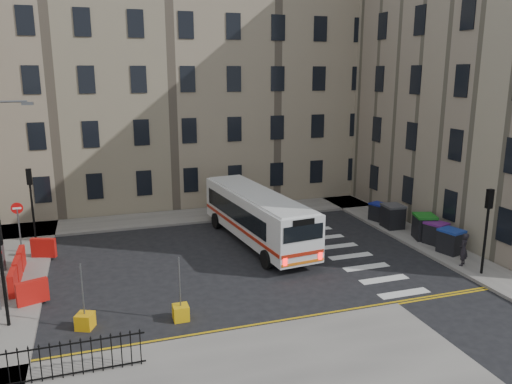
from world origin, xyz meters
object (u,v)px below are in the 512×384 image
wheelie_bin_a (451,241)px  bollard_chevron (181,313)px  bollard_yellow (85,321)px  wheelie_bin_e (378,212)px  pedestrian (463,249)px  wheelie_bin_c (424,227)px  bus (257,215)px  wheelie_bin_b (436,233)px  wheelie_bin_d (393,216)px

wheelie_bin_a → bollard_chevron: size_ratio=2.29×
wheelie_bin_a → bollard_yellow: (-18.30, -2.15, -0.49)m
wheelie_bin_e → pedestrian: 8.06m
wheelie_bin_c → bus: bearing=-179.0°
wheelie_bin_a → bollard_chevron: 14.98m
wheelie_bin_a → wheelie_bin_b: size_ratio=0.99×
wheelie_bin_b → wheelie_bin_e: bearing=75.8°
pedestrian → bus: bearing=-74.8°
bollard_yellow → wheelie_bin_d: bearing=21.2°
wheelie_bin_b → pedestrian: 3.18m
wheelie_bin_d → wheelie_bin_e: size_ratio=1.13×
wheelie_bin_b → wheelie_bin_e: wheelie_bin_b is taller
wheelie_bin_a → pedestrian: bearing=-125.1°
wheelie_bin_e → bollard_chevron: 16.94m
wheelie_bin_d → bollard_chevron: size_ratio=2.39×
wheelie_bin_c → bollard_chevron: wheelie_bin_c is taller
bollard_chevron → pedestrian: bearing=3.8°
wheelie_bin_e → bollard_chevron: wheelie_bin_e is taller
wheelie_bin_e → bollard_yellow: 19.83m
wheelie_bin_e → pedestrian: pedestrian is taller
wheelie_bin_e → wheelie_bin_a: bearing=-106.4°
bollard_yellow → pedestrian: bearing=1.6°
bus → wheelie_bin_b: size_ratio=7.72×
bollard_yellow → bollard_chevron: size_ratio=1.00×
wheelie_bin_b → bollard_yellow: wheelie_bin_b is taller
wheelie_bin_d → bollard_chevron: (-14.34, -7.39, -0.57)m
wheelie_bin_d → bus: bearing=-178.6°
wheelie_bin_d → pedestrian: size_ratio=0.87×
wheelie_bin_a → bollard_yellow: wheelie_bin_a is taller
pedestrian → bollard_chevron: 14.19m
bus → wheelie_bin_c: 9.60m
bus → wheelie_bin_d: (8.65, -0.34, -0.78)m
wheelie_bin_c → bollard_yellow: bearing=-148.5°
bus → pedestrian: bearing=-44.9°
bollard_chevron → wheelie_bin_c: bearing=18.5°
wheelie_bin_b → bollard_yellow: 18.81m
wheelie_bin_e → bollard_chevron: size_ratio=2.10×
bus → pedestrian: bus is taller
wheelie_bin_a → wheelie_bin_e: (-0.41, 6.40, -0.07)m
wheelie_bin_c → pedestrian: bearing=-82.3°
bus → bollard_chevron: bus is taller
wheelie_bin_e → bollard_yellow: size_ratio=2.10×
pedestrian → bollard_yellow: 17.71m
bollard_chevron → bollard_yellow: bearing=172.7°
bollard_yellow → bus: bearing=38.2°
wheelie_bin_c → bollard_chevron: bearing=-143.8°
wheelie_bin_c → wheelie_bin_d: (-0.51, 2.41, 0.01)m
bus → wheelie_bin_b: 9.97m
bollard_chevron → wheelie_bin_b: bearing=15.1°
wheelie_bin_a → bollard_chevron: wheelie_bin_a is taller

